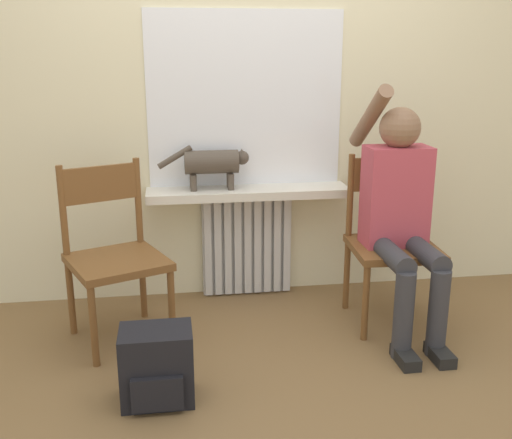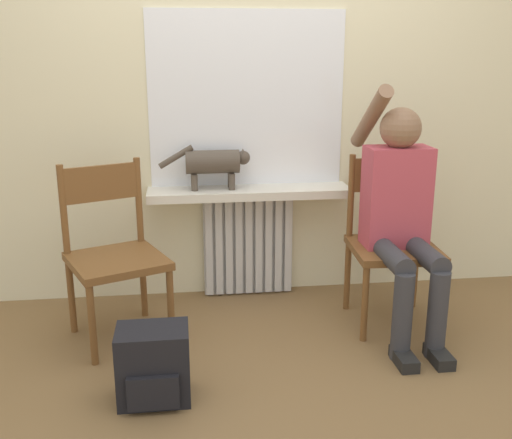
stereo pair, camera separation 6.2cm
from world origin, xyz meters
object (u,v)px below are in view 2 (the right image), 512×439
chair_right (392,240)px  person (401,209)px  cat (214,163)px  chair_left (114,252)px  backpack (154,365)px

chair_right → person: 0.24m
chair_right → cat: size_ratio=1.74×
chair_left → backpack: chair_left is taller
chair_right → backpack: (-1.30, -0.66, -0.31)m
chair_left → chair_right: bearing=-22.9°
person → backpack: (-1.29, -0.54, -0.52)m
chair_left → chair_right: 1.51m
chair_right → person: size_ratio=0.70×
cat → person: bearing=-29.4°
chair_left → cat: (0.55, 0.43, 0.38)m
person → backpack: bearing=-157.2°
backpack → cat: bearing=72.5°
chair_right → person: bearing=-88.3°
person → backpack: person is taller
chair_right → cat: bearing=158.8°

